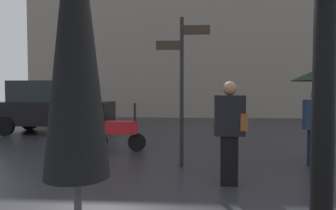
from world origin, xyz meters
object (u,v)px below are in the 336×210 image
Objects in this scene: pedestrian_with_umbrella at (316,89)px; parked_car_left at (52,107)px; parked_scooter at (116,129)px; street_signpost at (182,77)px; pedestrian_with_bag at (230,127)px; folded_patio_umbrella_near at (76,50)px.

pedestrian_with_umbrella reaches higher than parked_car_left.
pedestrian_with_umbrella is 1.35× the size of parked_scooter.
parked_scooter is at bearing 138.62° from street_signpost.
pedestrian_with_umbrella reaches higher than pedestrian_with_bag.
parked_scooter is 2.63m from street_signpost.
street_signpost is (4.89, -4.72, 0.86)m from parked_car_left.
pedestrian_with_umbrella is 0.47× the size of parked_car_left.
pedestrian_with_bag is 0.40× the size of parked_car_left.
pedestrian_with_umbrella is 4.75m from parked_scooter.
pedestrian_with_umbrella is at bearing -49.61° from pedestrian_with_bag.
parked_car_left is 1.41× the size of street_signpost.
folded_patio_umbrella_near is at bearing -79.01° from parked_scooter.
folded_patio_umbrella_near is 5.91m from pedestrian_with_umbrella.
folded_patio_umbrella_near reaches higher than parked_car_left.
parked_car_left is at bearing 115.36° from folded_patio_umbrella_near.
parked_scooter is at bearing 47.09° from pedestrian_with_bag.
pedestrian_with_umbrella is at bearing -16.96° from parked_scooter.
parked_car_left is (-4.50, 9.48, -0.77)m from folded_patio_umbrella_near.
street_signpost is at bearing 85.26° from folded_patio_umbrella_near.
street_signpost is (1.73, -1.53, 1.27)m from parked_scooter.
pedestrian_with_bag is 1.16× the size of parked_scooter.
folded_patio_umbrella_near is 0.61× the size of parked_car_left.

